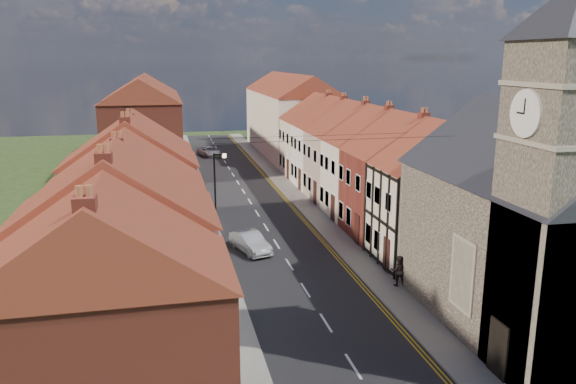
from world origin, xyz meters
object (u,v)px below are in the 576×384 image
(lamppost, at_px, (216,190))
(pedestrian_right, at_px, (398,271))
(pedestrian_left_b, at_px, (228,292))
(pedestrian_left, at_px, (209,275))
(church, at_px, (547,208))
(car_distant, at_px, (209,152))
(car_mid, at_px, (250,242))

(lamppost, bearing_deg, pedestrian_right, -50.20)
(pedestrian_right, xyz_separation_m, pedestrian_left_b, (-9.49, -0.94, 0.02))
(pedestrian_left, height_order, pedestrian_left_b, pedestrian_left_b)
(church, height_order, pedestrian_left_b, church)
(pedestrian_left_b, bearing_deg, church, -10.42)
(church, xyz_separation_m, pedestrian_left_b, (-13.75, 5.04, -4.87))
(lamppost, xyz_separation_m, pedestrian_right, (8.91, -10.70, -2.55))
(pedestrian_right, bearing_deg, church, 138.35)
(car_distant, bearing_deg, pedestrian_right, -98.46)
(church, height_order, lamppost, church)
(pedestrian_right, bearing_deg, pedestrian_left, 2.07)
(pedestrian_right, relative_size, pedestrian_left_b, 0.97)
(lamppost, bearing_deg, car_mid, -59.36)
(pedestrian_left, height_order, pedestrian_right, pedestrian_right)
(pedestrian_right, bearing_deg, car_mid, -34.16)
(lamppost, xyz_separation_m, car_mid, (1.83, -3.10, -2.89))
(church, bearing_deg, pedestrian_left, 151.28)
(pedestrian_left_b, bearing_deg, pedestrian_right, 15.35)
(pedestrian_right, distance_m, pedestrian_left_b, 9.54)
(pedestrian_left_b, bearing_deg, car_distant, 96.15)
(lamppost, bearing_deg, car_distant, 86.18)
(church, relative_size, pedestrian_left_b, 8.56)
(car_mid, bearing_deg, lamppost, 103.84)
(pedestrian_left, bearing_deg, lamppost, 76.62)
(car_distant, relative_size, pedestrian_left, 2.89)
(pedestrian_left, bearing_deg, car_mid, 56.08)
(pedestrian_left_b, bearing_deg, pedestrian_left, 113.57)
(car_mid, height_order, pedestrian_right, pedestrian_right)
(lamppost, bearing_deg, church, -51.70)
(church, distance_m, lamppost, 21.38)
(car_mid, height_order, pedestrian_left, pedestrian_left)
(church, height_order, car_mid, church)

